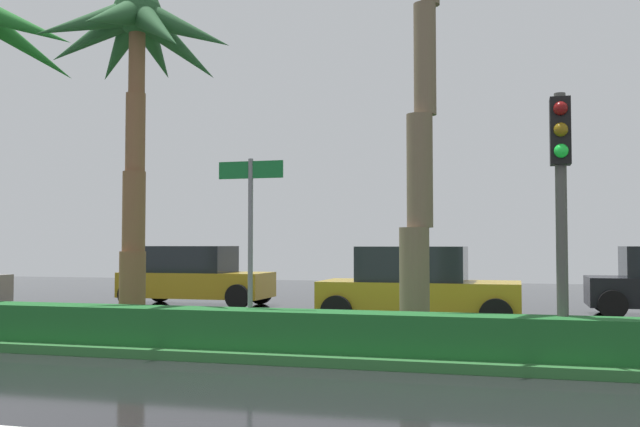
# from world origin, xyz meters

# --- Properties ---
(ground_plane) EXTENTS (90.00, 42.00, 0.10)m
(ground_plane) POSITION_xyz_m (0.00, 9.00, -0.05)
(ground_plane) COLOR black
(median_strip) EXTENTS (85.50, 4.00, 0.15)m
(median_strip) POSITION_xyz_m (0.00, 8.00, 0.07)
(median_strip) COLOR #2D6B33
(median_strip) RESTS_ON ground_plane
(median_hedge) EXTENTS (76.50, 0.70, 0.60)m
(median_hedge) POSITION_xyz_m (0.00, 6.60, 0.45)
(median_hedge) COLOR #1E6028
(median_hedge) RESTS_ON median_strip
(palm_tree_centre_left) EXTENTS (3.79, 3.77, 6.50)m
(palm_tree_centre_left) POSITION_xyz_m (-2.99, 8.09, 5.35)
(palm_tree_centre_left) COLOR brown
(palm_tree_centre_left) RESTS_ON median_strip
(traffic_signal_median_right) EXTENTS (0.28, 0.43, 3.77)m
(traffic_signal_median_right) POSITION_xyz_m (4.55, 6.78, 2.75)
(traffic_signal_median_right) COLOR #4C4C47
(traffic_signal_median_right) RESTS_ON median_strip
(street_name_sign) EXTENTS (1.10, 0.08, 3.00)m
(street_name_sign) POSITION_xyz_m (-0.21, 6.92, 2.08)
(street_name_sign) COLOR slate
(street_name_sign) RESTS_ON median_strip
(car_in_traffic_second) EXTENTS (4.30, 2.02, 1.72)m
(car_in_traffic_second) POSITION_xyz_m (-5.12, 15.24, 0.83)
(car_in_traffic_second) COLOR #B28C1E
(car_in_traffic_second) RESTS_ON ground_plane
(car_in_traffic_third) EXTENTS (4.30, 2.02, 1.72)m
(car_in_traffic_third) POSITION_xyz_m (1.82, 11.83, 0.83)
(car_in_traffic_third) COLOR #B28C1E
(car_in_traffic_third) RESTS_ON ground_plane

